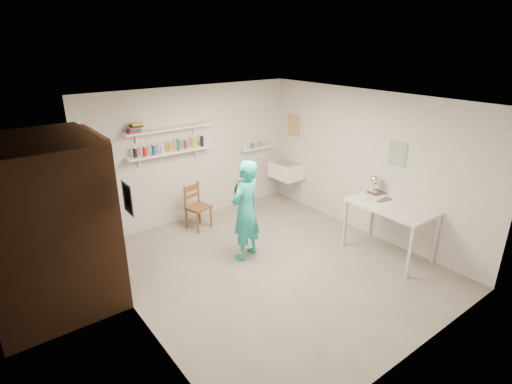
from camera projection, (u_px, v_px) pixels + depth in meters
floor at (272, 266)px, 5.90m from camera, size 4.00×4.50×0.02m
ceiling at (275, 101)px, 5.02m from camera, size 4.00×4.50×0.02m
wall_back at (193, 154)px, 7.14m from camera, size 4.00×0.02×2.40m
wall_front at (425, 258)px, 3.78m from camera, size 4.00×0.02×2.40m
wall_left at (131, 230)px, 4.33m from camera, size 0.02×4.50×2.40m
wall_right at (367, 164)px, 6.59m from camera, size 0.02×4.50×2.40m
doorway_recess at (104, 215)px, 5.19m from camera, size 0.02×0.90×2.00m
corridor_box at (44, 226)px, 4.77m from camera, size 1.40×1.50×2.10m
door_lintel at (94, 135)px, 4.82m from camera, size 0.06×1.05×0.10m
door_jamb_near at (119, 228)px, 4.83m from camera, size 0.06×0.10×2.00m
door_jamb_far at (94, 202)px, 5.58m from camera, size 0.06×0.10×2.00m
shelf_lower at (170, 152)px, 6.71m from camera, size 1.50×0.22×0.03m
shelf_upper at (168, 129)px, 6.56m from camera, size 1.50×0.22×0.03m
ledge_shelf at (256, 148)px, 7.86m from camera, size 0.70×0.14×0.03m
poster_left at (127, 199)px, 4.25m from camera, size 0.01×0.28×0.36m
poster_right_a at (294, 125)px, 7.79m from camera, size 0.01×0.34×0.42m
poster_right_b at (398, 154)px, 6.06m from camera, size 0.01×0.30×0.38m
belfast_sink at (287, 170)px, 7.89m from camera, size 0.48×0.60×0.30m
man at (246, 210)px, 5.89m from camera, size 0.65×0.52×1.54m
wall_clock at (241, 189)px, 5.99m from camera, size 0.27×0.12×0.28m
wooden_chair at (198, 207)px, 6.94m from camera, size 0.44×0.43×0.80m
work_table at (389, 230)px, 6.08m from camera, size 0.74×1.24×0.83m
desk_lamp at (375, 180)px, 6.34m from camera, size 0.15×0.15×0.15m
spray_cans at (170, 147)px, 6.67m from camera, size 1.31×0.06×0.17m
book_stack at (135, 128)px, 6.22m from camera, size 0.26×0.14×0.14m
ledge_pots at (256, 145)px, 7.84m from camera, size 0.48×0.07×0.09m
papers at (392, 205)px, 5.93m from camera, size 0.30×0.22×0.02m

